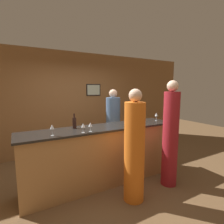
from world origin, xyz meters
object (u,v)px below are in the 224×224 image
(bartender, at_px, (113,129))
(guest_1, at_px, (170,137))
(wine_bottle_0, at_px, (74,123))
(guest_0, at_px, (134,150))

(bartender, height_order, guest_1, guest_1)
(bartender, bearing_deg, wine_bottle_0, 27.23)
(bartender, height_order, guest_0, guest_0)
(bartender, distance_m, wine_bottle_0, 1.31)
(guest_0, distance_m, guest_1, 0.86)
(guest_0, relative_size, guest_1, 0.93)
(wine_bottle_0, bearing_deg, bartender, 27.23)
(bartender, relative_size, guest_1, 0.92)
(guest_1, bearing_deg, wine_bottle_0, 152.56)
(guest_0, distance_m, wine_bottle_0, 1.16)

